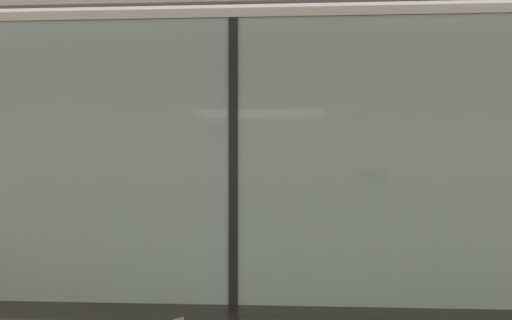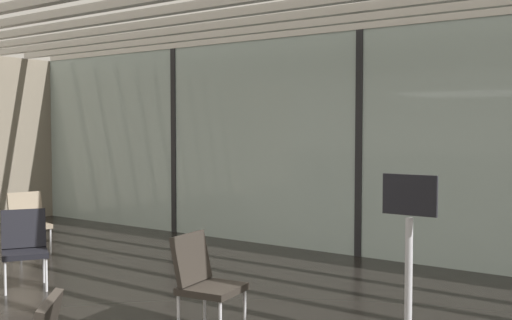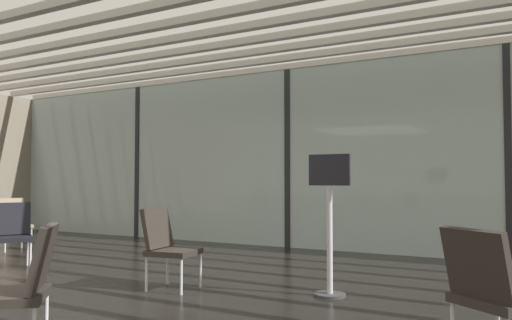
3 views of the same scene
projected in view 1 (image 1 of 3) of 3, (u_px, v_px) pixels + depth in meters
The scene contains 3 objects.
glass_curtain_wall at pixel (234, 161), 6.09m from camera, with size 14.00×0.08×3.16m, color #A3B7B2.
window_mullion_1 at pixel (234, 161), 6.09m from camera, with size 0.10×0.12×3.16m, color black.
parked_airplane at pixel (272, 138), 10.28m from camera, with size 12.34×3.99×3.99m.
Camera 1 is at (0.64, -0.86, 1.60)m, focal length 38.73 mm.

